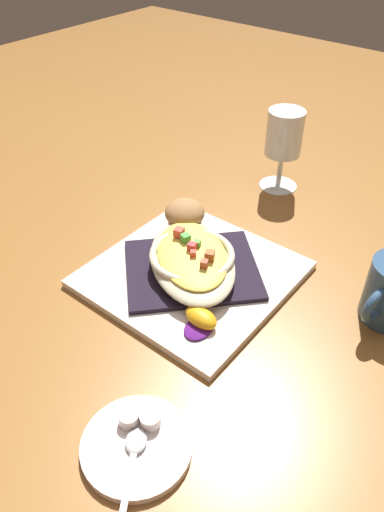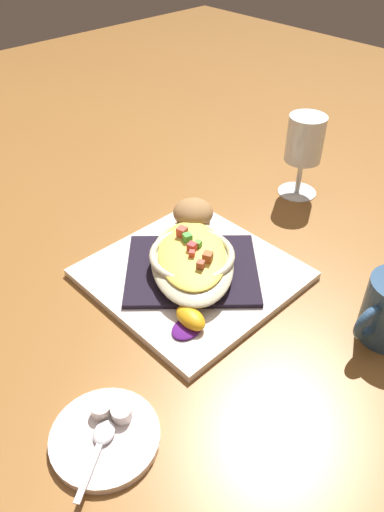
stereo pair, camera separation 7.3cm
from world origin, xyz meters
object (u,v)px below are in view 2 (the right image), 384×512
(square_plate, at_px, (192,274))
(creamer_saucer, at_px, (105,437))
(spoon, at_px, (102,438))
(muffin, at_px, (193,216))
(stemmed_glass, at_px, (304,144))
(gratin_dish, at_px, (192,258))
(creamer_cup_0, at_px, (122,413))
(orange_garnish, at_px, (190,320))
(creamer_cup_1, at_px, (101,409))

(square_plate, xyz_separation_m, creamer_saucer, (-0.26, -0.13, -0.00))
(square_plate, bearing_deg, spoon, -152.46)
(muffin, bearing_deg, stemmed_glass, -8.64)
(gratin_dish, relative_size, creamer_cup_0, 9.88)
(gratin_dish, relative_size, muffin, 3.53)
(creamer_cup_0, bearing_deg, muffin, 34.10)
(muffin, bearing_deg, creamer_saucer, -147.61)
(square_plate, distance_m, creamer_cup_0, 0.26)
(gratin_dish, distance_m, creamer_cup_0, 0.27)
(spoon, distance_m, creamer_cup_0, 0.03)
(orange_garnish, relative_size, creamer_cup_1, 2.22)
(creamer_saucer, distance_m, creamer_cup_0, 0.03)
(creamer_cup_0, bearing_deg, creamer_saucer, -171.16)
(square_plate, xyz_separation_m, orange_garnish, (-0.08, -0.08, 0.02))
(stemmed_glass, xyz_separation_m, creamer_cup_0, (-0.55, -0.17, -0.08))
(gratin_dish, distance_m, creamer_saucer, 0.29)
(square_plate, bearing_deg, creamer_saucer, -152.63)
(muffin, xyz_separation_m, stemmed_glass, (0.24, -0.04, 0.06))
(spoon, distance_m, creamer_cup_1, 0.03)
(creamer_cup_1, bearing_deg, gratin_dish, 24.14)
(creamer_cup_0, bearing_deg, orange_garnish, 18.14)
(orange_garnish, xyz_separation_m, creamer_cup_1, (-0.17, -0.03, -0.00))
(gratin_dish, bearing_deg, muffin, 45.81)
(stemmed_glass, bearing_deg, muffin, 171.36)
(spoon, relative_size, creamer_cup_0, 3.57)
(square_plate, height_order, stemmed_glass, stemmed_glass)
(stemmed_glass, relative_size, creamer_saucer, 1.26)
(stemmed_glass, distance_m, creamer_saucer, 0.61)
(spoon, bearing_deg, muffin, 32.43)
(gratin_dish, bearing_deg, stemmed_glass, 7.38)
(muffin, distance_m, creamer_saucer, 0.40)
(orange_garnish, relative_size, creamer_saucer, 0.43)
(creamer_cup_0, xyz_separation_m, creamer_cup_1, (-0.01, 0.02, 0.00))
(creamer_cup_0, bearing_deg, gratin_dish, 29.28)
(stemmed_glass, xyz_separation_m, creamer_saucer, (-0.58, -0.18, -0.10))
(square_plate, relative_size, stemmed_glass, 1.81)
(square_plate, bearing_deg, gratin_dish, 19.84)
(spoon, height_order, creamer_cup_0, creamer_cup_0)
(muffin, distance_m, spoon, 0.40)
(stemmed_glass, height_order, spoon, stemmed_glass)
(gratin_dish, relative_size, stemmed_glass, 1.52)
(square_plate, relative_size, orange_garnish, 5.28)
(square_plate, height_order, creamer_cup_1, creamer_cup_1)
(stemmed_glass, relative_size, creamer_cup_1, 6.48)
(gratin_dish, xyz_separation_m, creamer_cup_1, (-0.24, -0.11, -0.02))
(stemmed_glass, distance_m, creamer_cup_0, 0.58)
(square_plate, xyz_separation_m, spoon, (-0.26, -0.14, 0.01))
(creamer_cup_0, relative_size, creamer_cup_1, 1.00)
(square_plate, relative_size, muffin, 4.18)
(stemmed_glass, bearing_deg, gratin_dish, -172.62)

